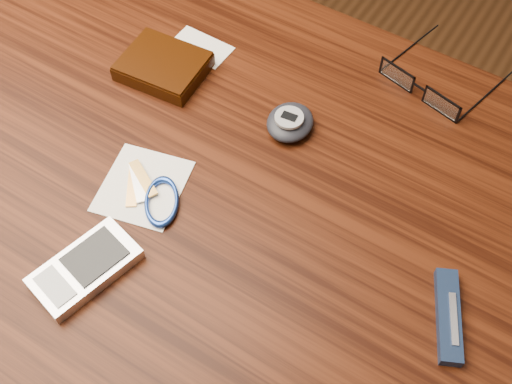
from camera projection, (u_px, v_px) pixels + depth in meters
desk at (203, 230)px, 0.82m from camera, size 1.00×0.70×0.75m
wallet_and_card at (164, 66)px, 0.83m from camera, size 0.11×0.14×0.02m
eyeglasses at (422, 87)px, 0.81m from camera, size 0.15×0.15×0.03m
pda_phone at (85, 268)px, 0.67m from camera, size 0.08×0.12×0.02m
pedometer at (290, 122)px, 0.77m from camera, size 0.06×0.07×0.03m
notepad_keys at (152, 194)px, 0.72m from camera, size 0.13×0.12×0.01m
pocket_knife at (448, 316)px, 0.64m from camera, size 0.06×0.10×0.01m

